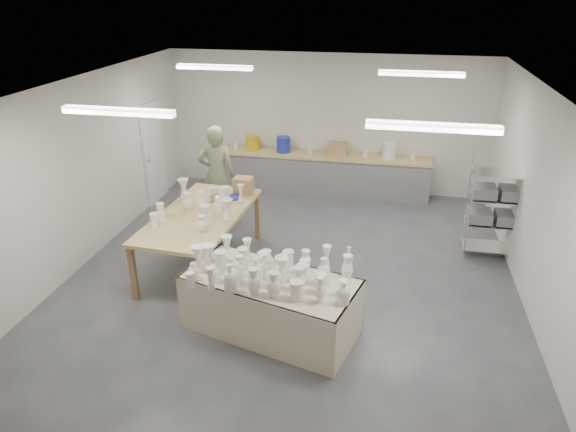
% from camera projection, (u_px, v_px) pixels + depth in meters
% --- Properties ---
extents(room, '(8.00, 8.02, 3.00)m').
position_uv_depth(room, '(286.00, 152.00, 7.52)').
color(room, '#424449').
rests_on(room, ground).
extents(back_counter, '(4.60, 0.60, 1.24)m').
position_uv_depth(back_counter, '(323.00, 172.00, 11.36)').
color(back_counter, tan).
rests_on(back_counter, ground).
extents(wire_shelf, '(0.88, 0.48, 1.80)m').
position_uv_depth(wire_shelf, '(495.00, 206.00, 8.57)').
color(wire_shelf, silver).
rests_on(wire_shelf, ground).
extents(drying_table, '(2.47, 1.66, 1.17)m').
position_uv_depth(drying_table, '(270.00, 300.00, 6.84)').
color(drying_table, olive).
rests_on(drying_table, ground).
extents(work_table, '(1.42, 2.60, 1.29)m').
position_uv_depth(work_table, '(205.00, 211.00, 8.30)').
color(work_table, tan).
rests_on(work_table, ground).
extents(rug, '(1.00, 0.70, 0.02)m').
position_uv_depth(rug, '(186.00, 237.00, 9.54)').
color(rug, black).
rests_on(rug, ground).
extents(cat, '(0.43, 0.32, 0.18)m').
position_uv_depth(cat, '(186.00, 232.00, 9.49)').
color(cat, white).
rests_on(cat, rug).
extents(potter, '(0.75, 0.54, 1.93)m').
position_uv_depth(potter, '(217.00, 175.00, 9.82)').
color(potter, gray).
rests_on(potter, ground).
extents(red_stool, '(0.39, 0.39, 0.31)m').
position_uv_depth(red_stool, '(223.00, 202.00, 10.35)').
color(red_stool, '#A91827').
rests_on(red_stool, ground).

